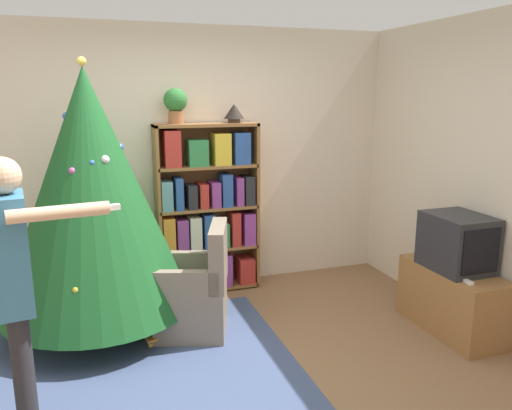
{
  "coord_description": "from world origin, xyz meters",
  "views": [
    {
      "loc": [
        -0.81,
        -2.99,
        1.96
      ],
      "look_at": [
        0.49,
        0.84,
        1.05
      ],
      "focal_mm": 35.0,
      "sensor_mm": 36.0,
      "label": 1
    }
  ],
  "objects_px": {
    "bookshelf": "(208,213)",
    "armchair": "(197,295)",
    "television": "(457,242)",
    "table_lamp": "(234,112)",
    "standing_person": "(16,284)",
    "potted_plant": "(176,103)",
    "christmas_tree": "(91,192)"
  },
  "relations": [
    {
      "from": "television",
      "to": "table_lamp",
      "type": "distance_m",
      "value": 2.33
    },
    {
      "from": "bookshelf",
      "to": "christmas_tree",
      "type": "bearing_deg",
      "value": -152.55
    },
    {
      "from": "television",
      "to": "armchair",
      "type": "relative_size",
      "value": 0.58
    },
    {
      "from": "armchair",
      "to": "table_lamp",
      "type": "height_order",
      "value": "table_lamp"
    },
    {
      "from": "armchair",
      "to": "potted_plant",
      "type": "height_order",
      "value": "potted_plant"
    },
    {
      "from": "potted_plant",
      "to": "standing_person",
      "type": "bearing_deg",
      "value": -121.9
    },
    {
      "from": "bookshelf",
      "to": "standing_person",
      "type": "xyz_separation_m",
      "value": [
        -1.49,
        -1.94,
        0.18
      ]
    },
    {
      "from": "television",
      "to": "armchair",
      "type": "height_order",
      "value": "television"
    },
    {
      "from": "television",
      "to": "table_lamp",
      "type": "bearing_deg",
      "value": 132.87
    },
    {
      "from": "television",
      "to": "christmas_tree",
      "type": "height_order",
      "value": "christmas_tree"
    },
    {
      "from": "television",
      "to": "standing_person",
      "type": "relative_size",
      "value": 0.32
    },
    {
      "from": "potted_plant",
      "to": "christmas_tree",
      "type": "bearing_deg",
      "value": -144.53
    },
    {
      "from": "standing_person",
      "to": "table_lamp",
      "type": "height_order",
      "value": "table_lamp"
    },
    {
      "from": "christmas_tree",
      "to": "standing_person",
      "type": "bearing_deg",
      "value": -106.69
    },
    {
      "from": "bookshelf",
      "to": "television",
      "type": "relative_size",
      "value": 3.17
    },
    {
      "from": "standing_person",
      "to": "table_lamp",
      "type": "xyz_separation_m",
      "value": [
        1.78,
        1.96,
        0.8
      ]
    },
    {
      "from": "bookshelf",
      "to": "armchair",
      "type": "distance_m",
      "value": 1.03
    },
    {
      "from": "armchair",
      "to": "standing_person",
      "type": "relative_size",
      "value": 0.56
    },
    {
      "from": "christmas_tree",
      "to": "potted_plant",
      "type": "bearing_deg",
      "value": 35.47
    },
    {
      "from": "christmas_tree",
      "to": "armchair",
      "type": "relative_size",
      "value": 2.43
    },
    {
      "from": "bookshelf",
      "to": "armchair",
      "type": "bearing_deg",
      "value": -109.74
    },
    {
      "from": "armchair",
      "to": "potted_plant",
      "type": "xyz_separation_m",
      "value": [
        0.03,
        0.87,
        1.55
      ]
    },
    {
      "from": "television",
      "to": "armchair",
      "type": "distance_m",
      "value": 2.18
    },
    {
      "from": "table_lamp",
      "to": "potted_plant",
      "type": "bearing_deg",
      "value": 180.0
    },
    {
      "from": "standing_person",
      "to": "table_lamp",
      "type": "relative_size",
      "value": 8.27
    },
    {
      "from": "christmas_tree",
      "to": "armchair",
      "type": "bearing_deg",
      "value": -21.27
    },
    {
      "from": "armchair",
      "to": "standing_person",
      "type": "bearing_deg",
      "value": -29.2
    },
    {
      "from": "standing_person",
      "to": "potted_plant",
      "type": "bearing_deg",
      "value": 140.77
    },
    {
      "from": "standing_person",
      "to": "potted_plant",
      "type": "distance_m",
      "value": 2.47
    },
    {
      "from": "christmas_tree",
      "to": "potted_plant",
      "type": "relative_size",
      "value": 6.78
    },
    {
      "from": "potted_plant",
      "to": "television",
      "type": "bearing_deg",
      "value": -37.76
    },
    {
      "from": "christmas_tree",
      "to": "television",
      "type": "bearing_deg",
      "value": -19.18
    }
  ]
}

